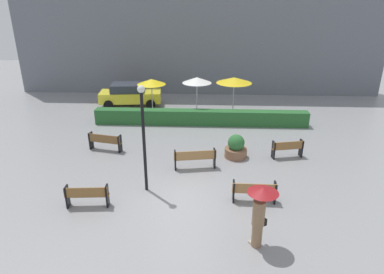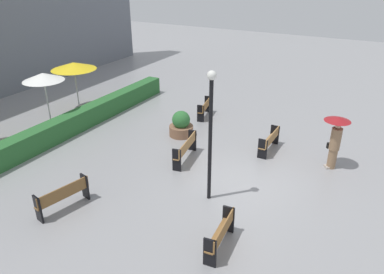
% 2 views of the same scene
% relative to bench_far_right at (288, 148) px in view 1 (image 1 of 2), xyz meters
% --- Properties ---
extents(ground_plane, '(60.00, 60.00, 0.00)m').
position_rel_bench_far_right_xyz_m(ground_plane, '(-4.71, -4.00, -0.51)').
color(ground_plane, gray).
extents(bench_far_right, '(1.53, 0.63, 0.85)m').
position_rel_bench_far_right_xyz_m(bench_far_right, '(0.00, 0.00, 0.00)').
color(bench_far_right, olive).
rests_on(bench_far_right, ground).
extents(bench_near_right, '(1.65, 0.39, 0.82)m').
position_rel_bench_far_right_xyz_m(bench_near_right, '(-2.04, -3.96, -0.02)').
color(bench_near_right, '#9E7242').
rests_on(bench_near_right, ground).
extents(bench_far_left, '(1.74, 0.69, 0.87)m').
position_rel_bench_far_right_xyz_m(bench_far_left, '(-8.91, 0.39, 0.01)').
color(bench_far_left, brown).
rests_on(bench_far_left, ground).
extents(bench_near_left, '(1.58, 0.47, 0.84)m').
position_rel_bench_far_right_xyz_m(bench_near_left, '(-8.14, -4.57, -0.01)').
color(bench_near_left, olive).
rests_on(bench_near_left, ground).
extents(bench_mid_center, '(1.90, 0.62, 0.89)m').
position_rel_bench_far_right_xyz_m(bench_mid_center, '(-4.35, -1.36, 0.04)').
color(bench_mid_center, '#9E7242').
rests_on(bench_mid_center, ground).
extents(pedestrian_with_umbrella, '(0.94, 0.94, 2.02)m').
position_rel_bench_far_right_xyz_m(pedestrian_with_umbrella, '(-2.21, -6.39, 0.78)').
color(pedestrian_with_umbrella, '#8C6B4C').
rests_on(pedestrian_with_umbrella, ground).
extents(planter_pot, '(1.06, 1.06, 1.14)m').
position_rel_bench_far_right_xyz_m(planter_pot, '(-2.45, -0.05, -0.02)').
color(planter_pot, brown).
rests_on(planter_pot, ground).
extents(lamp_post, '(0.28, 0.28, 4.25)m').
position_rel_bench_far_right_xyz_m(lamp_post, '(-6.20, -3.27, 2.07)').
color(lamp_post, black).
rests_on(lamp_post, ground).
extents(patio_umbrella_yellow, '(1.84, 1.84, 2.28)m').
position_rel_bench_far_right_xyz_m(patio_umbrella_yellow, '(-7.48, 6.49, 1.59)').
color(patio_umbrella_yellow, silver).
rests_on(patio_umbrella_yellow, ground).
extents(patio_umbrella_white, '(1.81, 1.81, 2.57)m').
position_rel_bench_far_right_xyz_m(patio_umbrella_white, '(-4.53, 5.78, 1.88)').
color(patio_umbrella_white, silver).
rests_on(patio_umbrella_white, ground).
extents(patio_umbrella_yellow_far, '(2.24, 2.24, 2.48)m').
position_rel_bench_far_right_xyz_m(patio_umbrella_yellow_far, '(-2.21, 6.28, 1.80)').
color(patio_umbrella_yellow_far, silver).
rests_on(patio_umbrella_yellow_far, ground).
extents(hedge_strip, '(12.68, 0.70, 0.89)m').
position_rel_bench_far_right_xyz_m(hedge_strip, '(-4.25, 4.40, -0.06)').
color(hedge_strip, '#28602D').
rests_on(hedge_strip, ground).
extents(building_facade, '(28.00, 1.20, 10.63)m').
position_rel_bench_far_right_xyz_m(building_facade, '(-4.71, 12.00, 4.81)').
color(building_facade, slate).
rests_on(building_facade, ground).
extents(parked_car, '(4.36, 2.32, 1.57)m').
position_rel_bench_far_right_xyz_m(parked_car, '(-9.31, 8.09, 0.31)').
color(parked_car, yellow).
rests_on(parked_car, ground).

